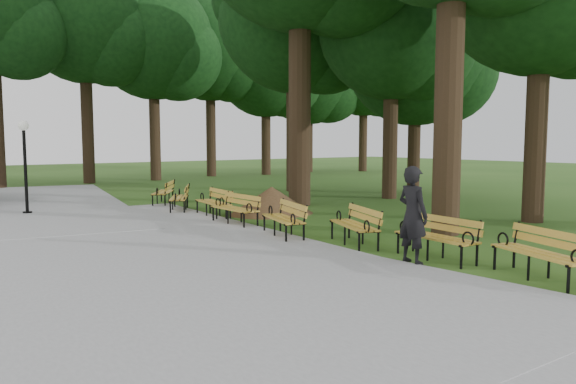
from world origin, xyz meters
TOP-DOWN VIEW (x-y plane):
  - ground at (0.00, 0.00)m, footprint 100.00×100.00m
  - path at (-4.00, 3.00)m, footprint 12.00×38.00m
  - person at (0.01, -1.01)m, footprint 0.48×0.71m
  - lamp_post at (-4.57, 10.94)m, footprint 0.32×0.32m
  - dirt_mound at (1.84, 6.43)m, footprint 2.39×2.39m
  - bench_1 at (0.82, -3.09)m, footprint 1.16×2.00m
  - bench_2 at (0.66, -1.05)m, footprint 0.76×1.94m
  - bench_3 at (0.40, 1.03)m, footprint 1.27×2.00m
  - bench_4 at (-0.30, 2.81)m, footprint 1.14×2.00m
  - bench_5 at (-0.27, 5.20)m, footprint 0.69×1.92m
  - bench_6 at (0.00, 6.96)m, footprint 0.85×1.96m
  - bench_7 at (-0.25, 8.90)m, footprint 1.49×1.97m
  - bench_8 at (0.10, 11.03)m, footprint 1.59×1.93m
  - lawn_tree_1 at (8.43, 7.47)m, footprint 5.93×5.93m
  - lawn_tree_4 at (7.24, 12.38)m, footprint 7.03×7.03m
  - lawn_tree_5 at (10.79, 8.24)m, footprint 6.26×6.26m
  - tree_backdrop at (6.94, 23.16)m, footprint 36.55×9.69m

SIDE VIEW (x-z plane):
  - ground at x=0.00m, z-range 0.00..0.00m
  - path at x=-4.00m, z-range 0.00..0.06m
  - bench_1 at x=0.82m, z-range 0.00..0.88m
  - bench_2 at x=0.66m, z-range 0.00..0.88m
  - bench_3 at x=0.40m, z-range 0.00..0.88m
  - bench_4 at x=-0.30m, z-range 0.00..0.88m
  - bench_5 at x=-0.27m, z-range 0.00..0.88m
  - bench_6 at x=0.00m, z-range 0.00..0.88m
  - bench_7 at x=-0.25m, z-range 0.00..0.88m
  - bench_8 at x=0.10m, z-range 0.00..0.88m
  - dirt_mound at x=1.84m, z-range 0.00..0.88m
  - person at x=0.01m, z-range 0.00..1.88m
  - lamp_post at x=-4.57m, z-range 0.67..3.67m
  - lawn_tree_5 at x=10.79m, z-range 1.48..10.76m
  - lawn_tree_1 at x=8.43m, z-range 1.95..11.86m
  - lawn_tree_4 at x=7.24m, z-range 2.22..13.78m
  - tree_backdrop at x=6.94m, z-range 0.00..16.48m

